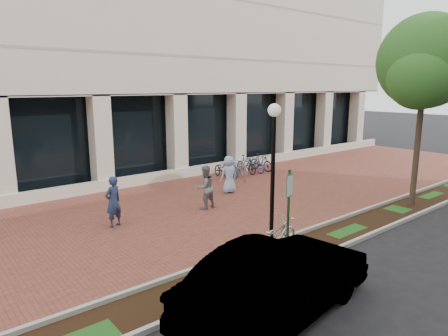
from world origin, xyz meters
TOP-DOWN VIEW (x-y plane):
  - ground at (0.00, 0.00)m, footprint 120.00×120.00m
  - brick_plaza at (0.00, 0.00)m, footprint 40.00×9.00m
  - planting_strip at (0.00, -5.25)m, footprint 40.00×1.50m
  - curb_plaza_side at (0.00, -4.50)m, footprint 40.00×0.12m
  - curb_street_side at (0.00, -6.00)m, footprint 40.00×0.12m
  - parking_sign at (-0.97, -5.25)m, footprint 0.34×0.07m
  - lamppost at (-0.94, -4.60)m, footprint 0.36×0.36m
  - street_tree at (6.39, -5.16)m, footprint 4.13×3.44m
  - locked_bicycle at (-1.16, -4.92)m, footprint 1.88×0.76m
  - pedestrian_left at (-3.72, -0.10)m, footprint 0.72×0.58m
  - pedestrian_mid at (-0.20, -0.41)m, footprint 0.84×0.67m
  - pedestrian_right at (1.98, 0.78)m, footprint 0.86×0.62m
  - bollard at (3.75, 1.71)m, footprint 0.12×0.12m
  - bike_rack_cluster at (4.91, 3.19)m, footprint 3.48×1.75m
  - sedan_near_curb at (-3.38, -7.18)m, footprint 4.94×2.30m

SIDE VIEW (x-z plane):
  - ground at x=0.00m, z-range 0.00..0.00m
  - brick_plaza at x=0.00m, z-range 0.00..0.01m
  - planting_strip at x=0.00m, z-range 0.00..0.01m
  - curb_plaza_side at x=0.00m, z-range 0.00..0.12m
  - curb_street_side at x=0.00m, z-range 0.00..0.12m
  - bike_rack_cluster at x=4.91m, z-range -0.03..0.94m
  - bollard at x=3.75m, z-range 0.01..0.93m
  - locked_bicycle at x=-1.16m, z-range 0.00..0.97m
  - sedan_near_curb at x=-3.38m, z-range 0.00..1.57m
  - pedestrian_right at x=1.98m, z-range 0.00..1.63m
  - pedestrian_mid at x=-0.20m, z-range 0.00..1.66m
  - pedestrian_left at x=-3.72m, z-range 0.00..1.71m
  - parking_sign at x=-0.97m, z-range 0.33..2.73m
  - lamppost at x=-0.94m, z-range 0.27..4.39m
  - street_tree at x=6.39m, z-range 1.65..8.84m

